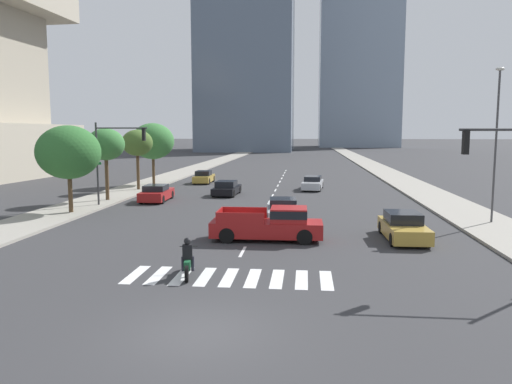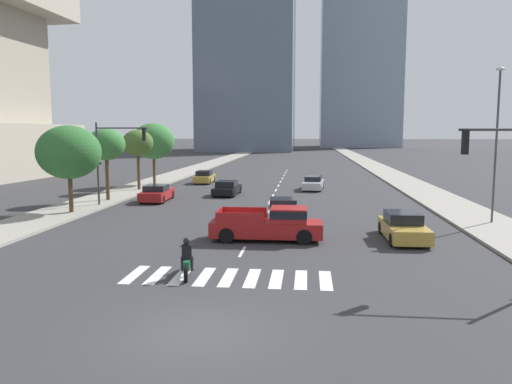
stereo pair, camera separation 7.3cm
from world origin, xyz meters
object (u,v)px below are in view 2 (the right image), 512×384
pickup_truck (272,224)px  sedan_black_2 (227,189)px  sedan_silver_4 (283,210)px  street_tree_nearest (69,152)px  street_tree_fourth (153,141)px  street_lamp_east (497,135)px  street_tree_third (138,143)px  sedan_gold_0 (204,177)px  sedan_red_3 (157,193)px  sedan_gold_5 (403,227)px  street_tree_second (106,145)px  traffic_signal_far (115,149)px  sedan_silver_1 (313,183)px  motorcycle_lead (187,261)px

pickup_truck → sedan_black_2: size_ratio=1.27×
sedan_silver_4 → street_tree_nearest: (-13.97, 0.29, 3.50)m
pickup_truck → street_tree_fourth: street_tree_fourth is taller
street_lamp_east → street_tree_third: bearing=151.6°
sedan_gold_0 → sedan_red_3: sedan_gold_0 is taller
sedan_silver_4 → street_tree_fourth: size_ratio=0.72×
sedan_gold_5 → sedan_silver_4: bearing=-131.6°
pickup_truck → street_lamp_east: bearing=23.2°
sedan_gold_0 → street_tree_second: (-4.55, -14.78, 3.81)m
pickup_truck → traffic_signal_far: bearing=139.7°
sedan_red_3 → sedan_gold_5: size_ratio=0.99×
sedan_silver_1 → street_tree_second: bearing=-52.8°
sedan_red_3 → pickup_truck: bearing=-145.2°
sedan_silver_4 → traffic_signal_far: (-12.20, 3.74, 3.60)m
street_tree_second → sedan_silver_4: bearing=-24.4°
sedan_silver_1 → sedan_black_2: sedan_silver_1 is taller
sedan_gold_0 → street_tree_third: size_ratio=0.79×
sedan_red_3 → street_lamp_east: 24.25m
sedan_red_3 → sedan_silver_4: 12.45m
sedan_gold_0 → street_tree_second: bearing=161.7°
motorcycle_lead → traffic_signal_far: (-9.23, 16.45, 3.59)m
sedan_red_3 → street_lamp_east: street_lamp_east is taller
motorcycle_lead → street_tree_third: size_ratio=0.39×
pickup_truck → sedan_gold_5: pickup_truck is taller
traffic_signal_far → street_tree_third: bearing=100.3°
traffic_signal_far → street_lamp_east: 24.87m
sedan_silver_1 → motorcycle_lead: bearing=-4.1°
sedan_gold_0 → street_lamp_east: (21.68, -21.81, 4.60)m
street_tree_nearest → sedan_silver_1: bearing=44.7°
sedan_gold_0 → street_lamp_east: 31.09m
street_tree_fourth → pickup_truck: bearing=-60.6°
sedan_gold_0 → sedan_gold_5: sedan_gold_5 is taller
street_tree_second → street_tree_third: bearing=90.0°
street_tree_fourth → sedan_gold_0: bearing=33.4°
traffic_signal_far → street_tree_second: bearing=124.3°
sedan_silver_1 → street_tree_nearest: (-16.03, -15.84, 3.49)m
sedan_gold_0 → sedan_silver_4: size_ratio=0.97×
sedan_black_2 → street_lamp_east: size_ratio=0.49×
sedan_gold_0 → street_tree_third: (-4.55, -7.63, 3.78)m
sedan_silver_1 → pickup_truck: bearing=-0.1°
sedan_gold_5 → street_tree_fourth: (-20.28, 23.47, 3.85)m
street_lamp_east → street_tree_third: street_lamp_east is taller
pickup_truck → street_tree_nearest: size_ratio=0.98×
sedan_gold_0 → sedan_black_2: bearing=-158.9°
sedan_gold_0 → street_tree_third: 9.65m
sedan_silver_1 → sedan_silver_4: 16.26m
motorcycle_lead → street_tree_second: bearing=19.6°
motorcycle_lead → pickup_truck: 7.05m
pickup_truck → street_lamp_east: street_lamp_east is taller
sedan_gold_0 → sedan_red_3: 14.10m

